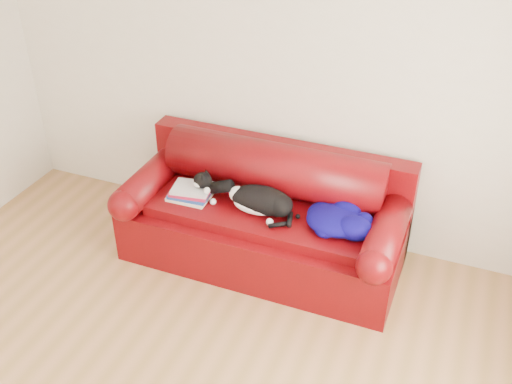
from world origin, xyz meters
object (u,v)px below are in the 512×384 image
cat (260,201)px  blanket (338,219)px  book_stack (191,192)px  sofa_base (263,234)px

cat → blanket: (0.58, 0.02, -0.03)m
book_stack → cat: bearing=2.6°
sofa_base → blanket: size_ratio=4.20×
cat → blanket: size_ratio=1.33×
sofa_base → book_stack: (-0.55, -0.11, 0.31)m
sofa_base → blanket: blanket is taller
book_stack → cat: cat is taller
sofa_base → cat: bearing=-84.9°
sofa_base → cat: cat is taller
sofa_base → cat: size_ratio=3.16×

